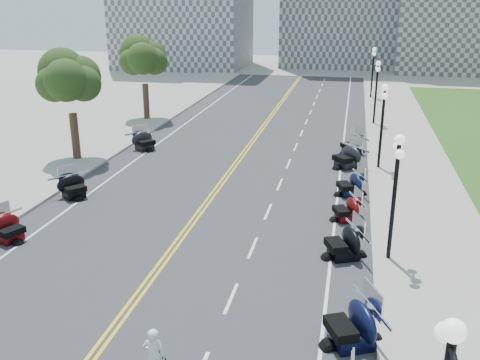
# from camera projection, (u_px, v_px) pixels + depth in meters

# --- Properties ---
(ground) EXTENTS (160.00, 160.00, 0.00)m
(ground) POSITION_uv_depth(u_px,v_px,m) (143.00, 289.00, 18.95)
(ground) COLOR gray
(road) EXTENTS (16.00, 90.00, 0.01)m
(road) POSITION_uv_depth(u_px,v_px,m) (214.00, 193.00, 28.21)
(road) COLOR #333335
(road) RESTS_ON ground
(centerline_yellow_a) EXTENTS (0.12, 90.00, 0.00)m
(centerline_yellow_a) POSITION_uv_depth(u_px,v_px,m) (212.00, 192.00, 28.23)
(centerline_yellow_a) COLOR yellow
(centerline_yellow_a) RESTS_ON road
(centerline_yellow_b) EXTENTS (0.12, 90.00, 0.00)m
(centerline_yellow_b) POSITION_uv_depth(u_px,v_px,m) (216.00, 193.00, 28.18)
(centerline_yellow_b) COLOR yellow
(centerline_yellow_b) RESTS_ON road
(edge_line_north) EXTENTS (0.12, 90.00, 0.00)m
(edge_line_north) POSITION_uv_depth(u_px,v_px,m) (337.00, 202.00, 26.95)
(edge_line_north) COLOR white
(edge_line_north) RESTS_ON road
(edge_line_south) EXTENTS (0.12, 90.00, 0.00)m
(edge_line_south) POSITION_uv_depth(u_px,v_px,m) (102.00, 184.00, 29.46)
(edge_line_south) COLOR white
(edge_line_south) RESTS_ON road
(lane_dash_6) EXTENTS (0.12, 2.00, 0.00)m
(lane_dash_6) POSITION_uv_depth(u_px,v_px,m) (231.00, 298.00, 18.32)
(lane_dash_6) COLOR white
(lane_dash_6) RESTS_ON road
(lane_dash_7) EXTENTS (0.12, 2.00, 0.00)m
(lane_dash_7) POSITION_uv_depth(u_px,v_px,m) (253.00, 248.00, 22.02)
(lane_dash_7) COLOR white
(lane_dash_7) RESTS_ON road
(lane_dash_8) EXTENTS (0.12, 2.00, 0.00)m
(lane_dash_8) POSITION_uv_depth(u_px,v_px,m) (268.00, 212.00, 25.72)
(lane_dash_8) COLOR white
(lane_dash_8) RESTS_ON road
(lane_dash_9) EXTENTS (0.12, 2.00, 0.00)m
(lane_dash_9) POSITION_uv_depth(u_px,v_px,m) (280.00, 185.00, 29.43)
(lane_dash_9) COLOR white
(lane_dash_9) RESTS_ON road
(lane_dash_10) EXTENTS (0.12, 2.00, 0.00)m
(lane_dash_10) POSITION_uv_depth(u_px,v_px,m) (289.00, 164.00, 33.13)
(lane_dash_10) COLOR white
(lane_dash_10) RESTS_ON road
(lane_dash_11) EXTENTS (0.12, 2.00, 0.00)m
(lane_dash_11) POSITION_uv_depth(u_px,v_px,m) (296.00, 147.00, 36.83)
(lane_dash_11) COLOR white
(lane_dash_11) RESTS_ON road
(lane_dash_12) EXTENTS (0.12, 2.00, 0.00)m
(lane_dash_12) POSITION_uv_depth(u_px,v_px,m) (301.00, 133.00, 40.53)
(lane_dash_12) COLOR white
(lane_dash_12) RESTS_ON road
(lane_dash_13) EXTENTS (0.12, 2.00, 0.00)m
(lane_dash_13) POSITION_uv_depth(u_px,v_px,m) (306.00, 122.00, 44.23)
(lane_dash_13) COLOR white
(lane_dash_13) RESTS_ON road
(lane_dash_14) EXTENTS (0.12, 2.00, 0.00)m
(lane_dash_14) POSITION_uv_depth(u_px,v_px,m) (310.00, 112.00, 47.93)
(lane_dash_14) COLOR white
(lane_dash_14) RESTS_ON road
(lane_dash_15) EXTENTS (0.12, 2.00, 0.00)m
(lane_dash_15) POSITION_uv_depth(u_px,v_px,m) (314.00, 104.00, 51.63)
(lane_dash_15) COLOR white
(lane_dash_15) RESTS_ON road
(lane_dash_16) EXTENTS (0.12, 2.00, 0.00)m
(lane_dash_16) POSITION_uv_depth(u_px,v_px,m) (317.00, 97.00, 55.33)
(lane_dash_16) COLOR white
(lane_dash_16) RESTS_ON road
(lane_dash_17) EXTENTS (0.12, 2.00, 0.00)m
(lane_dash_17) POSITION_uv_depth(u_px,v_px,m) (320.00, 90.00, 59.03)
(lane_dash_17) COLOR white
(lane_dash_17) RESTS_ON road
(lane_dash_18) EXTENTS (0.12, 2.00, 0.00)m
(lane_dash_18) POSITION_uv_depth(u_px,v_px,m) (322.00, 85.00, 62.73)
(lane_dash_18) COLOR white
(lane_dash_18) RESTS_ON road
(lane_dash_19) EXTENTS (0.12, 2.00, 0.00)m
(lane_dash_19) POSITION_uv_depth(u_px,v_px,m) (324.00, 80.00, 66.44)
(lane_dash_19) COLOR white
(lane_dash_19) RESTS_ON road
(sidewalk_north) EXTENTS (5.00, 90.00, 0.15)m
(sidewalk_north) POSITION_uv_depth(u_px,v_px,m) (422.00, 207.00, 26.12)
(sidewalk_north) COLOR #9E9991
(sidewalk_north) RESTS_ON ground
(sidewalk_south) EXTENTS (5.00, 90.00, 0.15)m
(sidewalk_south) POSITION_uv_depth(u_px,v_px,m) (35.00, 178.00, 30.24)
(sidewalk_south) COLOR #9E9991
(sidewalk_south) RESTS_ON ground
(street_lamp_2) EXTENTS (0.50, 1.20, 4.90)m
(street_lamp_2) POSITION_uv_depth(u_px,v_px,m) (394.00, 199.00, 20.12)
(street_lamp_2) COLOR black
(street_lamp_2) RESTS_ON sidewalk_north
(street_lamp_3) EXTENTS (0.50, 1.20, 4.90)m
(street_lamp_3) POSITION_uv_depth(u_px,v_px,m) (382.00, 127.00, 31.23)
(street_lamp_3) COLOR black
(street_lamp_3) RESTS_ON sidewalk_north
(street_lamp_4) EXTENTS (0.50, 1.20, 4.90)m
(street_lamp_4) POSITION_uv_depth(u_px,v_px,m) (376.00, 93.00, 42.33)
(street_lamp_4) COLOR black
(street_lamp_4) RESTS_ON sidewalk_north
(street_lamp_5) EXTENTS (0.50, 1.20, 4.90)m
(street_lamp_5) POSITION_uv_depth(u_px,v_px,m) (372.00, 73.00, 53.43)
(street_lamp_5) COLOR black
(street_lamp_5) RESTS_ON sidewalk_north
(tree_3) EXTENTS (4.80, 4.80, 9.20)m
(tree_3) POSITION_uv_depth(u_px,v_px,m) (70.00, 85.00, 32.33)
(tree_3) COLOR #235619
(tree_3) RESTS_ON sidewalk_south
(tree_4) EXTENTS (4.80, 4.80, 9.20)m
(tree_4) POSITION_uv_depth(u_px,v_px,m) (144.00, 62.00, 43.43)
(tree_4) COLOR #235619
(tree_4) RESTS_ON sidewalk_south
(motorcycle_n_5) EXTENTS (2.85, 2.85, 1.50)m
(motorcycle_n_5) POSITION_uv_depth(u_px,v_px,m) (352.00, 323.00, 15.67)
(motorcycle_n_5) COLOR black
(motorcycle_n_5) RESTS_ON road
(motorcycle_n_6) EXTENTS (2.64, 2.64, 1.40)m
(motorcycle_n_6) POSITION_uv_depth(u_px,v_px,m) (344.00, 241.00, 21.01)
(motorcycle_n_6) COLOR black
(motorcycle_n_6) RESTS_ON road
(motorcycle_n_7) EXTENTS (2.28, 2.28, 1.23)m
(motorcycle_n_7) POSITION_uv_depth(u_px,v_px,m) (347.00, 208.00, 24.54)
(motorcycle_n_7) COLOR #590A0C
(motorcycle_n_7) RESTS_ON road
(motorcycle_n_8) EXTENTS (2.44, 2.44, 1.32)m
(motorcycle_n_8) POSITION_uv_depth(u_px,v_px,m) (350.00, 183.00, 27.66)
(motorcycle_n_8) COLOR black
(motorcycle_n_8) RESTS_ON road
(motorcycle_n_9) EXTENTS (3.06, 3.06, 1.52)m
(motorcycle_n_9) POSITION_uv_depth(u_px,v_px,m) (347.00, 156.00, 32.13)
(motorcycle_n_9) COLOR black
(motorcycle_n_9) RESTS_ON road
(motorcycle_n_10) EXTENTS (2.69, 2.69, 1.36)m
(motorcycle_n_10) POSITION_uv_depth(u_px,v_px,m) (352.00, 143.00, 35.13)
(motorcycle_n_10) COLOR black
(motorcycle_n_10) RESTS_ON road
(motorcycle_s_6) EXTENTS (2.39, 2.39, 1.27)m
(motorcycle_s_6) POSITION_uv_depth(u_px,v_px,m) (8.00, 227.00, 22.47)
(motorcycle_s_6) COLOR #590A0C
(motorcycle_s_6) RESTS_ON road
(motorcycle_s_7) EXTENTS (2.63, 2.63, 1.31)m
(motorcycle_s_7) POSITION_uv_depth(u_px,v_px,m) (73.00, 185.00, 27.36)
(motorcycle_s_7) COLOR black
(motorcycle_s_7) RESTS_ON road
(motorcycle_s_9) EXTENTS (2.76, 2.76, 1.37)m
(motorcycle_s_9) POSITION_uv_depth(u_px,v_px,m) (144.00, 140.00, 35.94)
(motorcycle_s_9) COLOR black
(motorcycle_s_9) RESTS_ON road
(cyclist_rider) EXTENTS (0.60, 0.40, 1.65)m
(cyclist_rider) POSITION_uv_depth(u_px,v_px,m) (153.00, 332.00, 13.27)
(cyclist_rider) COLOR white
(cyclist_rider) RESTS_ON bicycle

